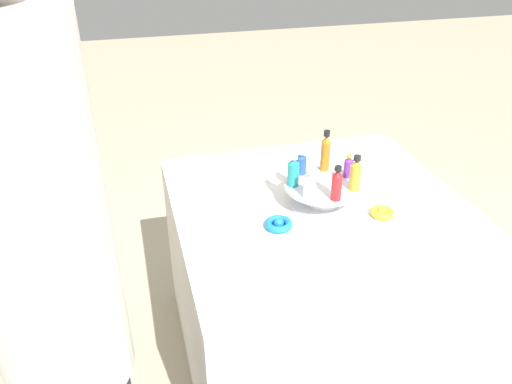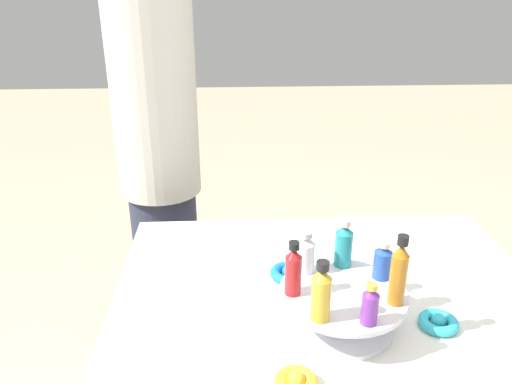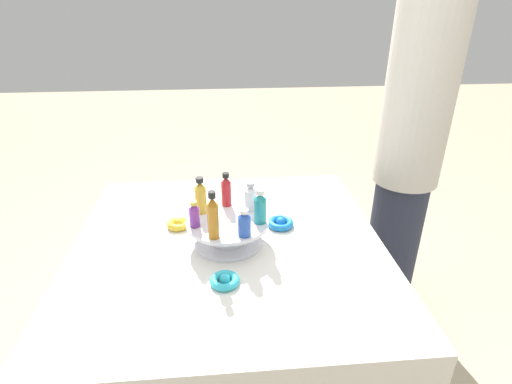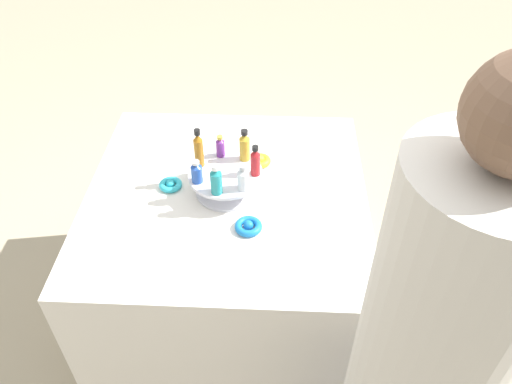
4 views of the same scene
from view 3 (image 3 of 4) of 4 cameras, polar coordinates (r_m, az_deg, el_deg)
party_table at (r=1.57m, az=-3.54°, el=-18.51°), size 1.02×1.02×0.74m
display_stand at (r=1.31m, az=-4.04°, el=-5.50°), size 0.27×0.27×0.09m
bottle_clear at (r=1.33m, az=-0.78°, el=-0.74°), size 0.04×0.04×0.10m
bottle_red at (r=1.36m, az=-4.43°, el=0.19°), size 0.03×0.03×0.12m
bottle_gold at (r=1.32m, az=-7.92°, el=-0.65°), size 0.04×0.04×0.13m
bottle_purple at (r=1.25m, az=-8.80°, el=-3.27°), size 0.03×0.03×0.09m
bottle_amber at (r=1.17m, az=-6.16°, el=-3.56°), size 0.03×0.03×0.15m
bottle_blue at (r=1.19m, az=-1.68°, el=-4.54°), size 0.04×0.04×0.09m
bottle_teal at (r=1.25m, az=0.60°, el=-2.23°), size 0.04×0.04×0.12m
ribbon_bow_teal at (r=1.16m, az=-4.48°, el=-12.46°), size 0.08×0.08×0.03m
ribbon_bow_blue at (r=1.42m, az=3.53°, el=-4.44°), size 0.09×0.09×0.03m
ribbon_bow_gold at (r=1.44m, az=-11.03°, el=-4.47°), size 0.08×0.08×0.04m
person_figure at (r=1.91m, az=21.06°, el=5.52°), size 0.29×0.29×1.69m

